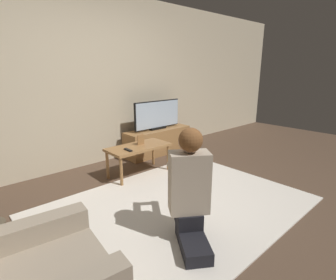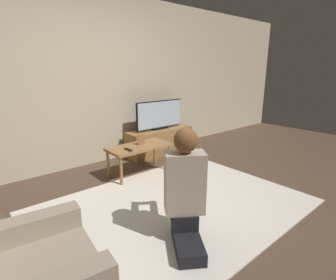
% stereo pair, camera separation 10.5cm
% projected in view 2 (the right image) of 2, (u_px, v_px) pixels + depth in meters
% --- Properties ---
extents(ground_plane, '(10.00, 10.00, 0.00)m').
position_uv_depth(ground_plane, '(174.00, 207.00, 2.89)').
color(ground_plane, brown).
extents(wall_back, '(10.00, 0.06, 2.60)m').
position_uv_depth(wall_back, '(90.00, 81.00, 3.96)').
color(wall_back, beige).
rests_on(wall_back, ground_plane).
extents(rug, '(2.83, 2.05, 0.02)m').
position_uv_depth(rug, '(174.00, 207.00, 2.89)').
color(rug, silver).
rests_on(rug, ground_plane).
extents(tv_stand, '(1.25, 0.38, 0.45)m').
position_uv_depth(tv_stand, '(160.00, 141.00, 4.69)').
color(tv_stand, olive).
rests_on(tv_stand, ground_plane).
extents(tv, '(0.97, 0.08, 0.50)m').
position_uv_depth(tv, '(160.00, 115.00, 4.57)').
color(tv, black).
rests_on(tv, tv_stand).
extents(coffee_table, '(0.89, 0.43, 0.43)m').
position_uv_depth(coffee_table, '(139.00, 149.00, 3.71)').
color(coffee_table, olive).
rests_on(coffee_table, ground_plane).
extents(person_kneeling, '(0.66, 0.82, 1.00)m').
position_uv_depth(person_kneeling, '(185.00, 186.00, 2.23)').
color(person_kneeling, black).
rests_on(person_kneeling, rug).
extents(picture_frame, '(0.11, 0.01, 0.15)m').
position_uv_depth(picture_frame, '(141.00, 139.00, 3.74)').
color(picture_frame, olive).
rests_on(picture_frame, coffee_table).
extents(remote, '(0.04, 0.15, 0.02)m').
position_uv_depth(remote, '(128.00, 150.00, 3.49)').
color(remote, black).
rests_on(remote, coffee_table).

